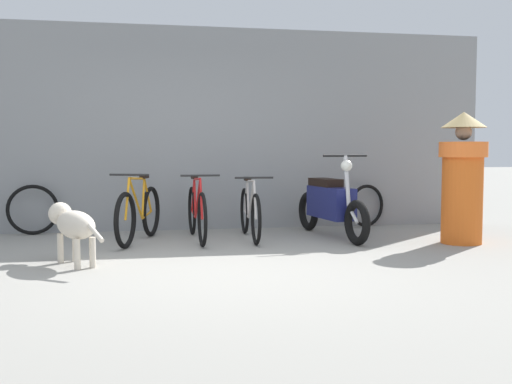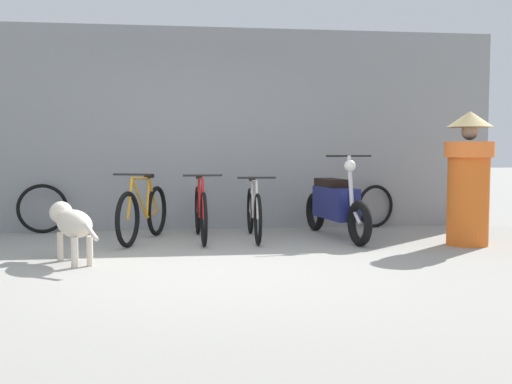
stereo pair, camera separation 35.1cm
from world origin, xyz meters
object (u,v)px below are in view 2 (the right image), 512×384
at_px(spare_tire_left, 42,209).
at_px(spare_tire_right, 375,206).
at_px(bicycle_2, 254,212).
at_px(bicycle_0, 143,213).
at_px(stray_dog, 72,223).
at_px(motorcycle, 336,205).
at_px(person_in_robes, 469,176).
at_px(bicycle_1, 201,212).

relative_size(spare_tire_left, spare_tire_right, 1.08).
height_order(bicycle_2, spare_tire_left, bicycle_2).
distance_m(bicycle_0, spare_tire_left, 1.63).
relative_size(bicycle_2, stray_dog, 1.49).
bearing_deg(motorcycle, bicycle_0, -99.41).
height_order(bicycle_2, stray_dog, bicycle_2).
bearing_deg(bicycle_0, person_in_robes, 95.61).
distance_m(bicycle_1, bicycle_2, 0.66).
xyz_separation_m(person_in_robes, spare_tire_right, (-0.56, 1.67, -0.50)).
height_order(bicycle_0, spare_tire_left, bicycle_0).
relative_size(bicycle_0, bicycle_2, 0.97).
height_order(bicycle_0, stray_dog, bicycle_0).
height_order(bicycle_2, motorcycle, motorcycle).
distance_m(bicycle_2, motorcycle, 1.04).
xyz_separation_m(bicycle_0, bicycle_1, (0.70, 0.02, 0.00)).
bearing_deg(spare_tire_left, bicycle_1, -22.14).
bearing_deg(person_in_robes, spare_tire_right, -104.93).
height_order(bicycle_1, person_in_robes, person_in_robes).
distance_m(bicycle_2, spare_tire_left, 2.86).
xyz_separation_m(bicycle_0, person_in_robes, (3.77, -0.79, 0.46)).
height_order(bicycle_1, bicycle_2, bicycle_1).
bearing_deg(person_in_robes, motorcycle, -62.18).
height_order(spare_tire_left, spare_tire_right, spare_tire_left).
relative_size(bicycle_1, person_in_robes, 1.07).
distance_m(bicycle_2, spare_tire_right, 2.05).
xyz_separation_m(bicycle_2, spare_tire_left, (-2.74, 0.85, -0.00)).
distance_m(bicycle_0, stray_dog, 1.46).
xyz_separation_m(spare_tire_left, spare_tire_right, (4.59, 0.01, -0.02)).
relative_size(person_in_robes, spare_tire_left, 2.36).
distance_m(stray_dog, spare_tire_left, 2.32).
xyz_separation_m(person_in_robes, spare_tire_left, (-5.15, 1.66, -0.47)).
bearing_deg(spare_tire_right, stray_dog, -150.22).
bearing_deg(bicycle_2, person_in_robes, 72.97).
distance_m(bicycle_0, motorcycle, 2.39).
height_order(bicycle_0, spare_tire_right, bicycle_0).
bearing_deg(stray_dog, motorcycle, -94.86).
bearing_deg(person_in_robes, spare_tire_left, -51.21).
relative_size(bicycle_2, spare_tire_right, 2.61).
height_order(bicycle_0, person_in_robes, person_in_robes).
xyz_separation_m(bicycle_0, bicycle_2, (1.36, 0.02, -0.01)).
bearing_deg(bicycle_2, bicycle_0, -87.64).
xyz_separation_m(bicycle_0, motorcycle, (2.39, -0.03, 0.08)).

